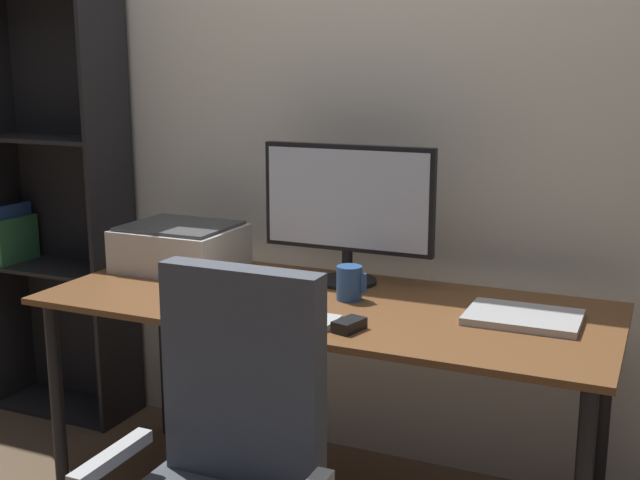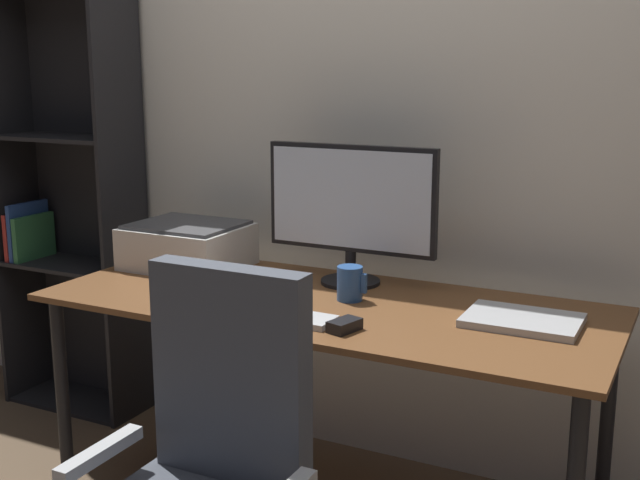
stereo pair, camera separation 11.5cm
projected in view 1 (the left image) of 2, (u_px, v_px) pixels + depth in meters
The scene contains 10 objects.
back_wall at pixel (385, 111), 2.85m from camera, with size 6.40×0.10×2.60m, color silver.
desk at pixel (324, 324), 2.51m from camera, with size 1.77×0.73×0.74m.
monitor at pixel (347, 205), 2.64m from camera, with size 0.59×0.20×0.47m.
keyboard at pixel (289, 317), 2.30m from camera, with size 0.29×0.11×0.02m, color #B7BABC.
mouse at pixel (349, 325), 2.21m from camera, with size 0.06×0.10×0.03m, color black.
coffee_mug at pixel (349, 283), 2.49m from camera, with size 0.10×0.08×0.11m.
laptop at pixel (523, 317), 2.30m from camera, with size 0.32×0.23×0.02m, color #B7BABC.
printer at pixel (181, 247), 2.88m from camera, with size 0.40×0.34×0.16m.
paper_sheet at pixel (224, 310), 2.40m from camera, with size 0.21×0.30×0.00m, color white.
bookshelf at pixel (57, 205), 3.34m from camera, with size 0.62×0.28×1.80m.
Camera 1 is at (0.96, -2.20, 1.46)m, focal length 44.94 mm.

